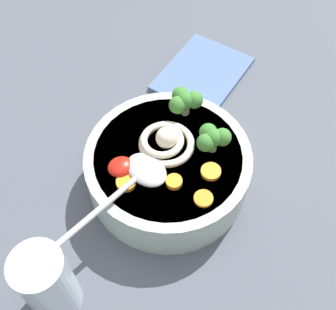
{
  "coord_description": "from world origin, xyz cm",
  "views": [
    {
      "loc": [
        14.13,
        31.95,
        58.04
      ],
      "look_at": [
        -3.02,
        3.58,
        9.78
      ],
      "focal_mm": 46.36,
      "sensor_mm": 36.0,
      "label": 1
    }
  ],
  "objects": [
    {
      "name": "chili_sauce_dollop",
      "position": [
        3.53,
        2.41,
        10.54
      ],
      "size": [
        3.42,
        3.08,
        1.54
      ],
      "primitive_type": "ellipsoid",
      "color": "#B2190F",
      "rests_on": "soup_bowl"
    },
    {
      "name": "drinking_glass",
      "position": [
        17.66,
        11.25,
        8.97
      ],
      "size": [
        6.06,
        6.06,
        12.22
      ],
      "primitive_type": "cylinder",
      "color": "silver",
      "rests_on": "table_slab"
    },
    {
      "name": "noodle_pile",
      "position": [
        -3.49,
        2.13,
        10.83
      ],
      "size": [
        8.44,
        8.28,
        3.39
      ],
      "color": "beige",
      "rests_on": "soup_bowl"
    },
    {
      "name": "carrot_slice_right",
      "position": [
        -1.39,
        7.77,
        10.15
      ],
      "size": [
        2.17,
        2.17,
        0.74
      ],
      "primitive_type": "cylinder",
      "color": "orange",
      "rests_on": "soup_bowl"
    },
    {
      "name": "carrot_slice_extra_a",
      "position": [
        -6.35,
        8.91,
        10.07
      ],
      "size": [
        2.66,
        2.66,
        0.59
      ],
      "primitive_type": "cylinder",
      "color": "orange",
      "rests_on": "soup_bowl"
    },
    {
      "name": "folded_napkin",
      "position": [
        -19.57,
        -12.0,
        3.26
      ],
      "size": [
        20.09,
        18.38,
        0.8
      ],
      "primitive_type": "cube",
      "rotation": [
        0.0,
        0.0,
        0.46
      ],
      "color": "#4C6693",
      "rests_on": "table_slab"
    },
    {
      "name": "broccoli_floret_beside_chili",
      "position": [
        -8.64,
        5.64,
        12.15
      ],
      "size": [
        4.79,
        4.12,
        3.79
      ],
      "color": "#7A9E60",
      "rests_on": "soup_bowl"
    },
    {
      "name": "soup_bowl",
      "position": [
        -3.02,
        3.58,
        6.43
      ],
      "size": [
        22.95,
        22.95,
        6.91
      ],
      "color": "#9EB2A3",
      "rests_on": "table_slab"
    },
    {
      "name": "table_slab",
      "position": [
        0.0,
        0.0,
        1.43
      ],
      "size": [
        110.56,
        110.56,
        2.86
      ],
      "primitive_type": "cube",
      "color": "#474C56",
      "rests_on": "ground"
    },
    {
      "name": "soup_spoon",
      "position": [
        2.21,
        4.94,
        10.58
      ],
      "size": [
        17.5,
        7.63,
        1.6
      ],
      "rotation": [
        0.0,
        0.0,
        0.26
      ],
      "color": "#B7B7BC",
      "rests_on": "soup_bowl"
    },
    {
      "name": "carrot_slice_beside_noodles",
      "position": [
        3.97,
        4.68,
        10.13
      ],
      "size": [
        2.55,
        2.55,
        0.7
      ],
      "primitive_type": "cylinder",
      "color": "orange",
      "rests_on": "soup_bowl"
    },
    {
      "name": "broccoli_floret_left",
      "position": [
        -8.94,
        -1.74,
        12.23
      ],
      "size": [
        4.96,
        4.27,
        3.92
      ],
      "color": "#7A9E60",
      "rests_on": "soup_bowl"
    },
    {
      "name": "carrot_slice_extra_b",
      "position": [
        -3.31,
        11.72,
        10.0
      ],
      "size": [
        2.47,
        2.47,
        0.46
      ],
      "primitive_type": "cylinder",
      "color": "orange",
      "rests_on": "soup_bowl"
    }
  ]
}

